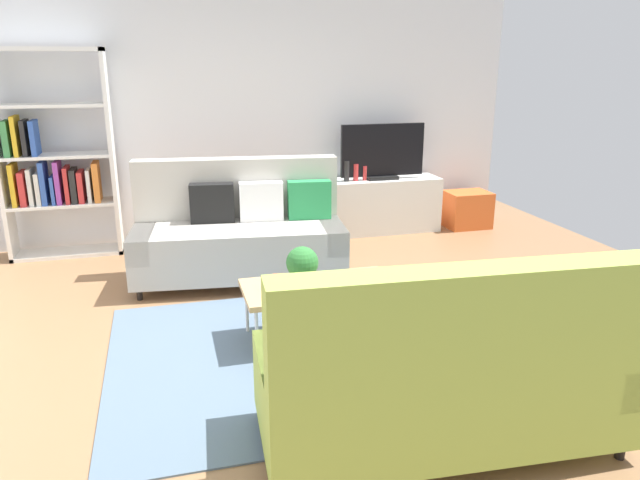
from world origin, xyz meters
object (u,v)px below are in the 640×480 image
object	(u,v)px
tv	(382,152)
bookshelf	(54,163)
table_book_0	(290,287)
bottle_0	(347,171)
tv_console	(380,205)
storage_trunk	(467,209)
bottle_2	(365,173)
potted_plant	(302,266)
coffee_table	(319,289)
vase_0	(333,175)
couch_beige	(240,232)
bottle_1	(356,172)
couch_green	(444,373)

from	to	relation	value
tv	bookshelf	size ratio (longest dim) A/B	0.48
tv	table_book_0	world-z (taller)	tv
table_book_0	bottle_0	distance (m)	2.86
tv_console	bottle_0	distance (m)	0.62
storage_trunk	bottle_2	bearing A→B (deg)	177.40
storage_trunk	potted_plant	world-z (taller)	potted_plant
coffee_table	vase_0	world-z (taller)	vase_0
table_book_0	couch_beige	bearing A→B (deg)	96.46
coffee_table	storage_trunk	bearing A→B (deg)	44.36
bottle_1	bottle_2	size ratio (longest dim) A/B	1.17
coffee_table	tv_console	xyz separation A→B (m)	(1.45, 2.59, -0.07)
tv_console	tv	xyz separation A→B (m)	(0.00, -0.02, 0.63)
couch_beige	storage_trunk	size ratio (longest dim) A/B	3.81
coffee_table	tv_console	size ratio (longest dim) A/B	0.79
vase_0	bottle_2	bearing A→B (deg)	-14.00
bookshelf	storage_trunk	bearing A→B (deg)	-1.48
table_book_0	coffee_table	bearing A→B (deg)	3.53
couch_beige	bottle_2	xyz separation A→B (m)	(1.61, 1.13, 0.27)
coffee_table	vase_0	size ratio (longest dim) A/B	8.62
tv_console	vase_0	world-z (taller)	vase_0
vase_0	bookshelf	bearing A→B (deg)	-179.42
bookshelf	bottle_2	size ratio (longest dim) A/B	12.61
vase_0	bottle_1	distance (m)	0.27
couch_beige	bottle_0	size ratio (longest dim) A/B	8.39
tv_console	potted_plant	bearing A→B (deg)	-120.80
tv_console	bottle_2	bearing A→B (deg)	-169.65
storage_trunk	bottle_1	distance (m)	1.52
tv_console	tv	size ratio (longest dim) A/B	1.40
bottle_0	bottle_1	world-z (taller)	bottle_0
tv_console	bookshelf	xyz separation A→B (m)	(-3.54, 0.02, 0.66)
vase_0	couch_green	bearing A→B (deg)	-98.22
couch_beige	table_book_0	world-z (taller)	couch_beige
tv_console	tv	distance (m)	0.63
tv_console	potted_plant	distance (m)	3.12
coffee_table	bottle_2	world-z (taller)	bottle_2
storage_trunk	potted_plant	size ratio (longest dim) A/B	1.60
couch_green	table_book_0	xyz separation A→B (m)	(-0.50, 1.41, -0.01)
bookshelf	vase_0	bearing A→B (deg)	0.58
potted_plant	coffee_table	bearing A→B (deg)	28.45
couch_green	storage_trunk	world-z (taller)	couch_green
tv_console	storage_trunk	distance (m)	1.11
couch_beige	tv_console	size ratio (longest dim) A/B	1.42
coffee_table	vase_0	bearing A→B (deg)	71.81
vase_0	bottle_1	bearing A→B (deg)	-19.66
vase_0	potted_plant	bearing A→B (deg)	-110.40
bookshelf	bottle_2	bearing A→B (deg)	-1.03
couch_beige	storage_trunk	distance (m)	3.13
bottle_1	table_book_0	bearing A→B (deg)	-117.53
couch_beige	bottle_0	distance (m)	1.82
bottle_2	tv_console	bearing A→B (deg)	10.35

